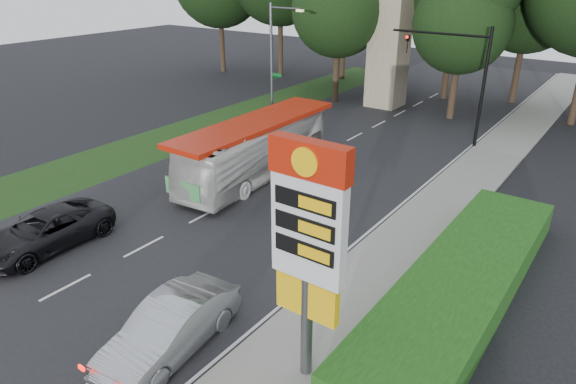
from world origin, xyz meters
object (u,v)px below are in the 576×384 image
Objects in this scene: traffic_signal_mast at (463,69)px; gas_station_pylon at (308,234)px; streetlight_signs at (274,57)px; transit_bus at (256,149)px; suv_charcoal at (45,231)px; sedan_silver at (170,328)px; monument at (390,40)px.

gas_station_pylon is at bearing -80.91° from traffic_signal_mast.
streetlight_signs is (-16.19, 20.01, -0.01)m from gas_station_pylon.
suv_charcoal is (-2.06, -10.85, -0.77)m from transit_bus.
transit_bus is 11.07m from suv_charcoal.
sedan_silver is at bearing -67.14° from transit_bus.
gas_station_pylon reaches higher than transit_bus.
transit_bus is at bearing 78.53° from suv_charcoal.
streetlight_signs is at bearing 128.96° from gas_station_pylon.
monument is 0.92× the size of transit_bus.
streetlight_signs reaches higher than traffic_signal_mast.
sedan_silver is (-3.75, -1.50, -3.64)m from gas_station_pylon.
streetlight_signs is (-12.67, -1.99, -0.23)m from traffic_signal_mast.
gas_station_pylon is at bearing 15.24° from sedan_silver.
monument is at bearing 111.80° from gas_station_pylon.
monument is at bearing 142.00° from traffic_signal_mast.
traffic_signal_mast is 1.47× the size of sedan_silver.
monument is (-11.20, 28.01, 0.66)m from gas_station_pylon.
transit_bus is (-10.27, 10.61, -2.93)m from gas_station_pylon.
sedan_silver reaches higher than suv_charcoal.
suv_charcoal is at bearing -92.29° from monument.
sedan_silver is 0.91× the size of suv_charcoal.
traffic_signal_mast is at bearing -38.00° from monument.
traffic_signal_mast reaches higher than gas_station_pylon.
sedan_silver is 8.67m from suv_charcoal.
gas_station_pylon is at bearing -51.37° from transit_bus.
suv_charcoal is at bearing -106.18° from transit_bus.
gas_station_pylon is 0.63× the size of transit_bus.
transit_bus is at bearing 111.81° from sedan_silver.
suv_charcoal is (-1.13, -28.24, -4.36)m from monument.
monument is at bearing 97.67° from sedan_silver.
traffic_signal_mast is at bearing 8.92° from streetlight_signs.
traffic_signal_mast reaches higher than suv_charcoal.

